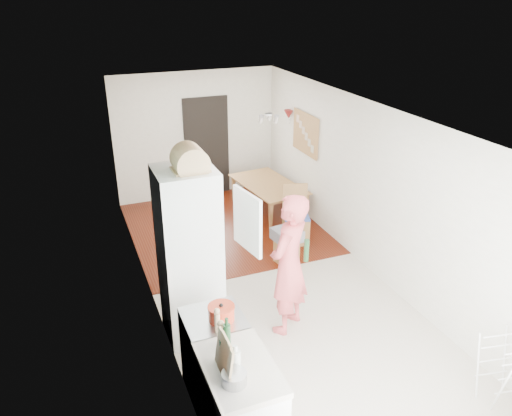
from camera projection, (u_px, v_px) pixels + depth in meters
room_shell at (265, 202)px, 6.81m from camera, size 3.20×7.00×2.50m
floor at (264, 279)px, 7.33m from camera, size 3.20×7.00×0.01m
wood_floor_overlay at (224, 227)px, 8.89m from camera, size 3.20×3.30×0.01m
sage_wall_panel at (185, 250)px, 4.34m from camera, size 0.02×3.00×1.30m
tile_splashback at (206, 353)px, 4.16m from camera, size 0.02×1.90×0.50m
doorway_recess at (207, 147)px, 9.93m from camera, size 0.90×0.04×2.00m
base_cabinet at (240, 408)px, 4.55m from camera, size 0.60×0.90×0.86m
worktop at (239, 369)px, 4.36m from camera, size 0.62×0.92×0.06m
range_cooker at (215, 355)px, 5.18m from camera, size 0.60×0.60×0.88m
cooker_top at (214, 319)px, 4.99m from camera, size 0.60×0.60×0.04m
fridge_housing at (189, 256)px, 5.80m from camera, size 0.66×0.66×2.15m
fridge_door at (247, 221)px, 5.55m from camera, size 0.14×0.56×0.70m
fridge_interior at (214, 215)px, 5.71m from camera, size 0.02×0.52×0.66m
pinboard at (306, 133)px, 8.83m from camera, size 0.03×0.90×0.70m
pinboard_frame at (305, 133)px, 8.83m from camera, size 0.00×0.94×0.74m
wall_sconce at (289, 114)px, 9.29m from camera, size 0.18×0.18×0.16m
person at (289, 253)px, 5.89m from camera, size 0.92×0.88×2.13m
dining_table at (270, 199)px, 9.45m from camera, size 0.93×1.46×0.48m
dining_chair at (296, 215)px, 8.21m from camera, size 0.51×0.51×0.97m
stool at (286, 252)px, 7.70m from camera, size 0.36×0.36×0.39m
grey_drape at (287, 235)px, 7.60m from camera, size 0.44×0.44×0.18m
drying_rack at (504, 371)px, 5.07m from camera, size 0.44×0.41×0.74m
bread_bin at (190, 161)px, 5.27m from camera, size 0.46×0.45×0.20m
red_casserole at (221, 313)px, 4.92m from camera, size 0.32×0.32×0.16m
steel_pan at (234, 378)px, 4.14m from camera, size 0.24×0.24×0.11m
held_bottle at (306, 250)px, 5.79m from camera, size 0.06×0.06×0.28m
bottle_a at (227, 338)px, 4.47m from camera, size 0.07×0.07×0.29m
bottle_b at (223, 353)px, 4.31m from camera, size 0.08×0.08×0.26m
bottle_c at (236, 361)px, 4.25m from camera, size 0.11×0.11×0.21m
pepper_mill_front at (221, 337)px, 4.53m from camera, size 0.07×0.07×0.23m
pepper_mill_back at (217, 322)px, 4.75m from camera, size 0.06×0.06×0.20m
chopping_boards at (224, 357)px, 4.19m from camera, size 0.09×0.27×0.37m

